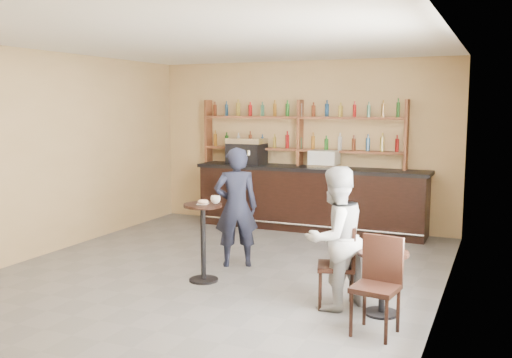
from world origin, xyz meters
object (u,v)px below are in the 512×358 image
at_px(espresso_machine, 247,151).
at_px(man_main, 236,207).
at_px(chair_south, 376,287).
at_px(pastry_case, 324,159).
at_px(patron_second, 335,238).
at_px(pedestal_table, 203,243).
at_px(cafe_table, 382,283).
at_px(chair_west, 336,265).
at_px(bar_counter, 310,198).

xyz_separation_m(espresso_machine, man_main, (1.10, -2.77, -0.58)).
bearing_deg(chair_south, pastry_case, 121.44).
bearing_deg(pastry_case, patron_second, -81.07).
height_order(espresso_machine, pedestal_table, espresso_machine).
bearing_deg(pedestal_table, cafe_table, -6.43).
xyz_separation_m(man_main, cafe_table, (2.36, -1.12, -0.51)).
bearing_deg(man_main, pedestal_table, 54.30).
bearing_deg(cafe_table, patron_second, 179.66).
bearing_deg(pedestal_table, chair_west, -6.79).
height_order(pedestal_table, patron_second, patron_second).
distance_m(bar_counter, espresso_machine, 1.57).
bearing_deg(patron_second, chair_west, -157.27).
distance_m(espresso_machine, chair_south, 5.78).
xyz_separation_m(pastry_case, man_main, (-0.49, -2.77, -0.48)).
xyz_separation_m(pedestal_table, chair_south, (2.50, -0.88, -0.02)).
bearing_deg(man_main, cafe_table, 124.70).
bearing_deg(chair_west, pedestal_table, -112.91).
distance_m(bar_counter, pastry_case, 0.81).
xyz_separation_m(pedestal_table, man_main, (0.09, 0.84, 0.35)).
distance_m(pastry_case, patron_second, 4.14).
relative_size(chair_south, patron_second, 0.61).
bearing_deg(man_main, pastry_case, -129.95).
xyz_separation_m(chair_west, chair_south, (0.60, -0.65, 0.01)).
distance_m(pastry_case, chair_south, 4.96).
relative_size(pastry_case, man_main, 0.30).
xyz_separation_m(chair_south, patron_second, (-0.61, 0.60, 0.33)).
xyz_separation_m(bar_counter, pedestal_table, (-0.30, -3.61, -0.07)).
relative_size(pastry_case, cafe_table, 0.72).
bearing_deg(pastry_case, cafe_table, -74.05).
relative_size(bar_counter, man_main, 2.53).
distance_m(espresso_machine, man_main, 3.03).
height_order(pastry_case, man_main, man_main).
xyz_separation_m(bar_counter, chair_west, (1.60, -3.84, -0.11)).
relative_size(man_main, patron_second, 1.05).
xyz_separation_m(espresso_machine, chair_west, (2.91, -3.84, -0.96)).
bearing_deg(cafe_table, pedestal_table, 173.57).
distance_m(bar_counter, chair_west, 4.16).
bearing_deg(patron_second, cafe_table, 122.70).
bearing_deg(chair_south, bar_counter, 124.35).
height_order(bar_counter, espresso_machine, espresso_machine).
xyz_separation_m(bar_counter, espresso_machine, (-1.31, 0.00, 0.86)).
xyz_separation_m(cafe_table, chair_west, (-0.55, 0.05, 0.13)).
distance_m(man_main, patron_second, 2.12).
bearing_deg(chair_west, bar_counter, -173.49).
bearing_deg(bar_counter, pedestal_table, -94.73).
height_order(pedestal_table, man_main, man_main).
relative_size(cafe_table, chair_south, 0.73).
distance_m(pedestal_table, man_main, 0.92).
bearing_deg(pedestal_table, chair_south, -19.32).
bearing_deg(chair_south, man_main, 152.75).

